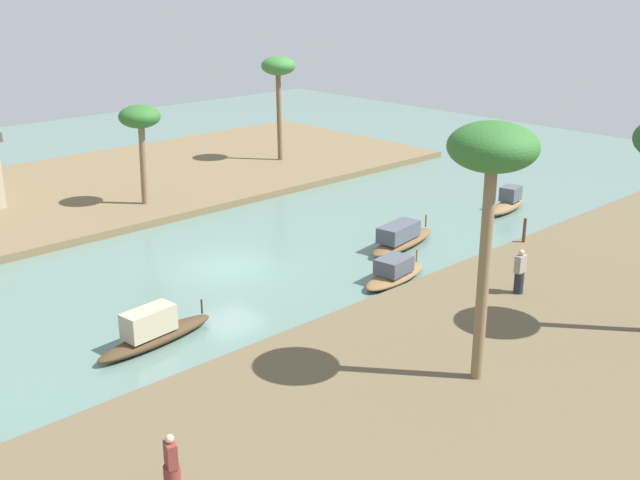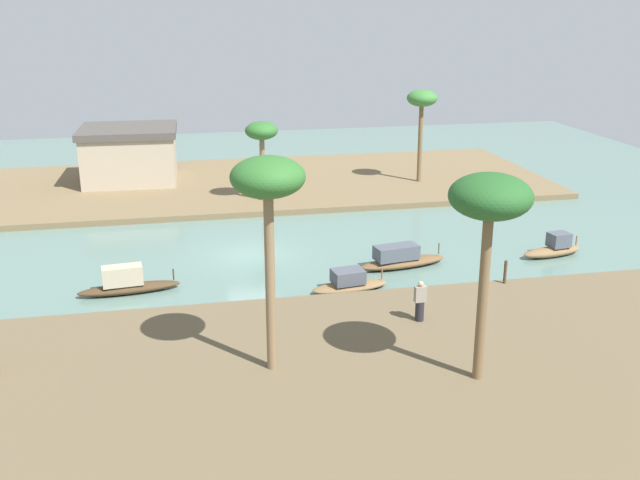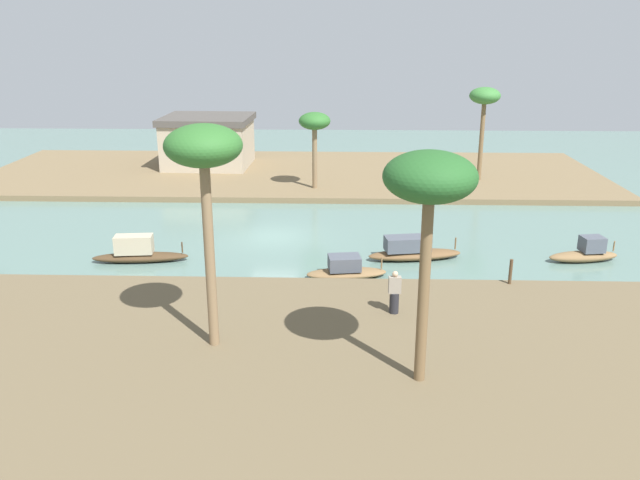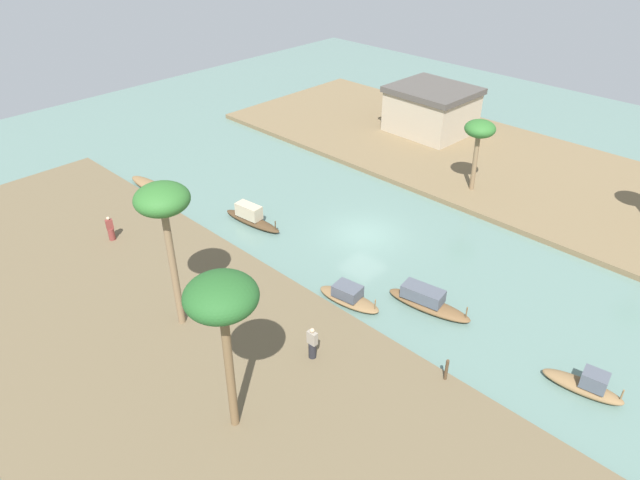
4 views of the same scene
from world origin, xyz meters
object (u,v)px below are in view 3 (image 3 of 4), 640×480
(sampan_foreground, at_px, (412,251))
(riverside_building, at_px, (208,141))
(sampan_midstream, at_px, (346,270))
(palm_tree_left_near, at_px, (204,155))
(palm_tree_left_far, at_px, (430,184))
(sampan_downstream_large, at_px, (586,253))
(palm_tree_right_short, at_px, (485,100))
(person_by_mooring, at_px, (394,294))
(mooring_post, at_px, (511,272))
(sampan_with_tall_canopy, at_px, (138,252))
(palm_tree_right_tall, at_px, (315,124))

(sampan_foreground, xyz_separation_m, riverside_building, (-13.58, 19.65, 1.84))
(sampan_midstream, xyz_separation_m, palm_tree_left_near, (-4.52, -7.15, 6.48))
(palm_tree_left_far, distance_m, riverside_building, 33.98)
(riverside_building, bearing_deg, sampan_downstream_large, -40.21)
(palm_tree_right_short, height_order, riverside_building, palm_tree_right_short)
(person_by_mooring, relative_size, palm_tree_left_far, 0.24)
(sampan_midstream, xyz_separation_m, sampan_foreground, (3.18, 2.43, 0.08))
(mooring_post, bearing_deg, palm_tree_left_near, -153.20)
(sampan_downstream_large, xyz_separation_m, palm_tree_right_short, (-1.96, 15.49, 5.46))
(sampan_with_tall_canopy, distance_m, sampan_downstream_large, 21.22)
(mooring_post, bearing_deg, sampan_midstream, 168.42)
(palm_tree_right_short, bearing_deg, palm_tree_right_tall, -165.74)
(sampan_foreground, xyz_separation_m, palm_tree_right_tall, (-5.16, 12.60, 4.17))
(sampan_foreground, xyz_separation_m, person_by_mooring, (-1.41, -6.87, 0.68))
(sampan_downstream_large, distance_m, palm_tree_left_far, 16.04)
(mooring_post, distance_m, palm_tree_right_short, 20.13)
(sampan_midstream, bearing_deg, sampan_with_tall_canopy, 162.21)
(palm_tree_right_tall, bearing_deg, riverside_building, 140.06)
(person_by_mooring, relative_size, palm_tree_right_tall, 0.33)
(sampan_with_tall_canopy, height_order, palm_tree_right_short, palm_tree_right_short)
(sampan_foreground, bearing_deg, palm_tree_right_short, 58.75)
(sampan_with_tall_canopy, relative_size, palm_tree_right_short, 0.72)
(sampan_with_tall_canopy, xyz_separation_m, palm_tree_right_short, (19.25, 16.24, 5.40))
(person_by_mooring, bearing_deg, sampan_with_tall_canopy, -30.63)
(sampan_with_tall_canopy, distance_m, sampan_foreground, 13.02)
(palm_tree_left_near, relative_size, palm_tree_right_tall, 1.49)
(person_by_mooring, xyz_separation_m, palm_tree_left_far, (0.41, -4.76, 5.35))
(sampan_midstream, bearing_deg, palm_tree_right_tall, 89.48)
(sampan_with_tall_canopy, relative_size, sampan_foreground, 0.99)
(sampan_midstream, relative_size, palm_tree_right_tall, 0.74)
(palm_tree_right_tall, distance_m, riverside_building, 11.23)
(sampan_foreground, height_order, riverside_building, riverside_building)
(sampan_with_tall_canopy, xyz_separation_m, sampan_downstream_large, (21.21, 0.74, -0.06))
(sampan_midstream, bearing_deg, palm_tree_left_far, -84.66)
(sampan_downstream_large, distance_m, riverside_building, 29.39)
(palm_tree_left_near, distance_m, palm_tree_right_short, 28.71)
(sampan_downstream_large, bearing_deg, palm_tree_left_far, -137.47)
(sampan_with_tall_canopy, height_order, person_by_mooring, person_by_mooring)
(palm_tree_left_near, bearing_deg, riverside_building, 101.37)
(palm_tree_left_far, height_order, palm_tree_right_tall, palm_tree_left_far)
(sampan_midstream, bearing_deg, sampan_downstream_large, 4.08)
(sampan_downstream_large, relative_size, palm_tree_left_near, 0.47)
(sampan_with_tall_canopy, relative_size, sampan_downstream_large, 1.31)
(palm_tree_left_far, height_order, palm_tree_right_short, palm_tree_left_far)
(palm_tree_right_tall, height_order, palm_tree_right_short, palm_tree_right_short)
(sampan_foreground, distance_m, riverside_building, 23.96)
(palm_tree_right_short, bearing_deg, palm_tree_left_near, -119.08)
(palm_tree_left_far, xyz_separation_m, palm_tree_right_short, (7.25, 27.14, -0.61))
(sampan_with_tall_canopy, bearing_deg, palm_tree_right_short, 33.84)
(mooring_post, bearing_deg, palm_tree_right_short, 82.41)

